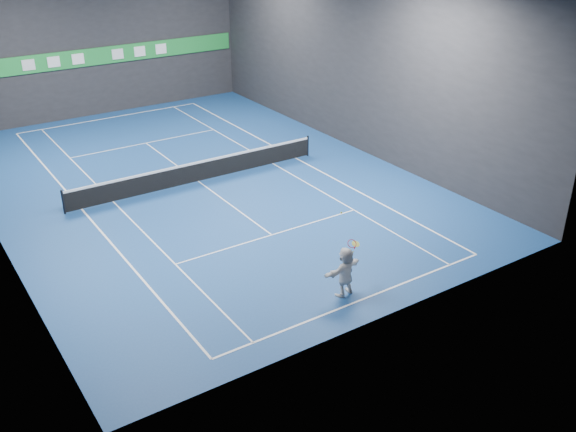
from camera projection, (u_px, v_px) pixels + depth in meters
ground at (199, 182)px, 29.89m from camera, size 26.00×26.00×0.00m
wall_back at (95, 39)px, 37.65m from camera, size 18.00×0.10×9.00m
wall_front at (394, 185)px, 18.18m from camera, size 18.00×0.10×9.00m
wall_right at (354, 61)px, 32.37m from camera, size 0.10×26.00×9.00m
baseline_near at (361, 300)px, 20.99m from camera, size 10.98×0.08×0.01m
baseline_far at (111, 118)px, 38.80m from camera, size 10.98×0.08×0.01m
sideline_doubles_left at (82, 210)px, 27.17m from camera, size 0.08×23.78×0.01m
sideline_doubles_right at (296, 158)px, 32.61m from camera, size 0.08×23.78×0.01m
sideline_singles_left at (114, 202)px, 27.86m from camera, size 0.06×23.78×0.01m
sideline_singles_right at (273, 164)px, 31.93m from camera, size 0.06×23.78×0.01m
service_line_near at (272, 235)px, 25.10m from camera, size 8.23×0.06×0.01m
service_line_far at (146, 143)px, 34.69m from camera, size 8.23×0.06×0.01m
center_service_line at (199, 182)px, 29.89m from camera, size 0.06×12.80×0.01m
player at (345, 271)px, 20.95m from camera, size 1.67×0.80×1.73m
tennis_ball at (341, 213)px, 20.14m from camera, size 0.06×0.06×0.06m
tennis_net at (198, 171)px, 29.66m from camera, size 12.50×0.10×1.07m
sponsor_banner at (98, 56)px, 38.04m from camera, size 17.64×0.11×1.00m
tennis_racket at (353, 245)px, 20.74m from camera, size 0.55×0.35×0.60m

